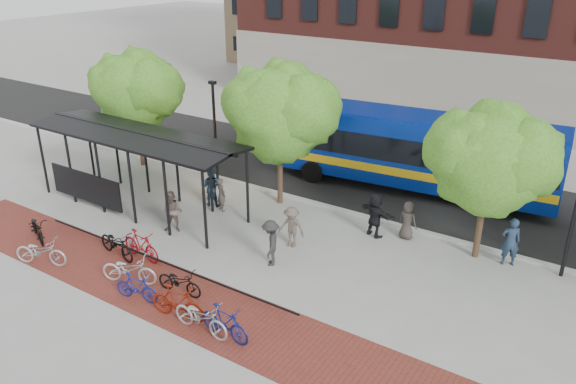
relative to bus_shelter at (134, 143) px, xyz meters
The scene contains 30 objects.
ground 8.68m from the bus_shelter, ahead, with size 160.00×160.00×0.00m, color #9E9E99.
asphalt_street 12.12m from the bus_shelter, 46.19° to the left, with size 160.00×8.00×0.01m, color black.
curb 9.74m from the bus_shelter, 28.84° to the left, with size 160.00×0.25×0.12m, color #B7B7B2.
brick_strip 8.19m from the bus_shelter, 36.40° to the right, with size 24.00×3.00×0.01m, color maroon.
bike_rack_rail 6.74m from the bus_shelter, 36.84° to the right, with size 12.00×0.05×0.95m, color black.
bus_shelter is the anchor object (origin of this frame).
tree_a 5.52m from the bus_shelter, 134.60° to the left, with size 4.90×4.00×6.18m.
tree_b 6.64m from the bus_shelter, 36.21° to the left, with size 5.15×4.20×6.47m.
tree_c 14.77m from the bus_shelter, 15.06° to the left, with size 4.66×3.80×5.92m.
lamp_post_left 4.24m from the bus_shelter, 74.47° to the left, with size 0.35×0.20×5.12m.
lamp_post_right 17.61m from the bus_shelter, 13.39° to the left, with size 0.35×0.20×5.12m.
bus 12.74m from the bus_shelter, 42.79° to the left, with size 13.94×4.36×3.70m.
bike_0 5.29m from the bus_shelter, 103.04° to the right, with size 0.67×1.92×1.01m, color black.
bike_2 6.23m from the bus_shelter, 81.84° to the right, with size 0.72×2.05×1.08m, color #A5A4A7.
bike_4 5.22m from the bus_shelter, 54.01° to the right, with size 0.72×2.06×1.08m, color black.
bike_5 5.47m from the bus_shelter, 42.73° to the right, with size 0.54×1.92×1.15m, color maroon.
bike_6 6.98m from the bus_shelter, 46.46° to the right, with size 0.71×2.04×1.07m, color #B9B9BC.
bike_7 8.07m from the bus_shelter, 44.05° to the right, with size 0.47×1.65×0.99m, color navy.
bike_8 8.13m from the bus_shelter, 33.55° to the right, with size 0.62×1.76×0.93m, color black.
bike_9 9.41m from the bus_shelter, 35.86° to the right, with size 0.56×1.97×1.18m, color maroon.
bike_10 10.36m from the bus_shelter, 32.86° to the right, with size 0.73×2.10×1.10m, color #A1A1A3.
bike_11 10.91m from the bus_shelter, 29.78° to the right, with size 0.52×1.84×1.11m, color navy.
pedestrian_1 4.39m from the bus_shelter, 25.62° to the left, with size 0.56×0.37×1.55m, color #413A34.
pedestrian_2 3.86m from the bus_shelter, 34.57° to the left, with size 0.89×0.69×1.83m, color #1C2E42.
pedestrian_3 8.14m from the bus_shelter, ahead, with size 1.10×0.63×1.70m, color brown.
pedestrian_5 10.85m from the bus_shelter, 17.44° to the left, with size 1.76×0.56×1.89m, color black.
pedestrian_6 12.14m from the bus_shelter, 18.05° to the left, with size 0.79×0.51×1.61m, color #3F3632.
pedestrian_7 15.90m from the bus_shelter, 14.09° to the left, with size 0.69×0.46×1.90m, color #1F3049.
pedestrian_8 3.84m from the bus_shelter, 18.57° to the right, with size 0.86×0.67×1.77m, color brown.
pedestrian_9 8.25m from the bus_shelter, ahead, with size 1.15×0.66×1.79m, color #282828.
Camera 1 is at (10.25, -16.27, 10.86)m, focal length 35.00 mm.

